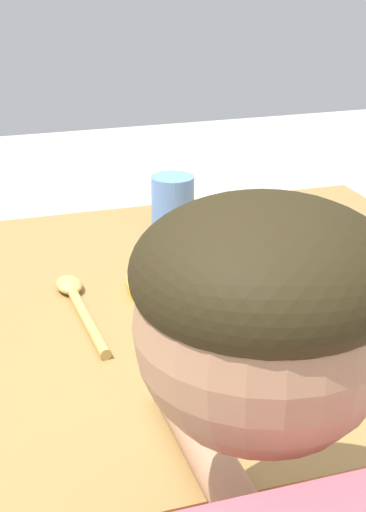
% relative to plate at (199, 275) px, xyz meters
% --- Properties ---
extents(dining_table, '(1.09, 0.79, 0.73)m').
position_rel_plate_xyz_m(dining_table, '(-0.12, -0.03, -0.12)').
color(dining_table, olive).
rests_on(dining_table, ground_plane).
extents(plate, '(0.20, 0.20, 0.05)m').
position_rel_plate_xyz_m(plate, '(0.00, 0.00, 0.00)').
color(plate, gold).
rests_on(plate, dining_table).
extents(fork, '(0.06, 0.19, 0.01)m').
position_rel_plate_xyz_m(fork, '(0.17, -0.02, -0.01)').
color(fork, silver).
rests_on(fork, dining_table).
extents(spoon, '(0.04, 0.23, 0.02)m').
position_rel_plate_xyz_m(spoon, '(-0.18, -0.01, -0.01)').
color(spoon, tan).
rests_on(spoon, dining_table).
extents(drinking_cup, '(0.07, 0.07, 0.09)m').
position_rel_plate_xyz_m(drinking_cup, '(0.03, 0.23, 0.03)').
color(drinking_cup, '#5884D0').
rests_on(drinking_cup, dining_table).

